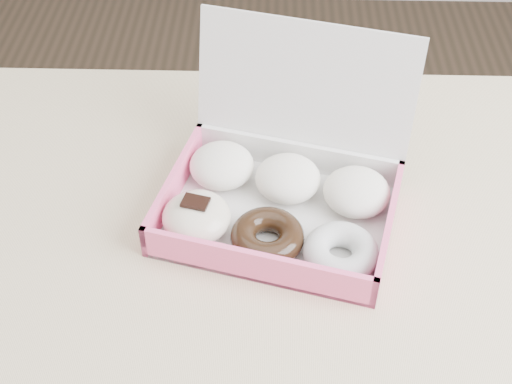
{
  "coord_description": "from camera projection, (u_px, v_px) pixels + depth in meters",
  "views": [
    {
      "loc": [
        0.2,
        -0.52,
        1.38
      ],
      "look_at": [
        0.18,
        0.1,
        0.78
      ],
      "focal_mm": 50.0,
      "sensor_mm": 36.0,
      "label": 1
    }
  ],
  "objects": [
    {
      "name": "donut_box",
      "position": [
        279.0,
        193.0,
        0.86
      ],
      "size": [
        0.32,
        0.3,
        0.2
      ],
      "rotation": [
        0.0,
        0.0,
        -0.25
      ],
      "color": "silver",
      "rests_on": "table"
    },
    {
      "name": "table",
      "position": [
        104.0,
        311.0,
        0.87
      ],
      "size": [
        1.2,
        0.8,
        0.75
      ],
      "color": "tan",
      "rests_on": "ground"
    }
  ]
}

